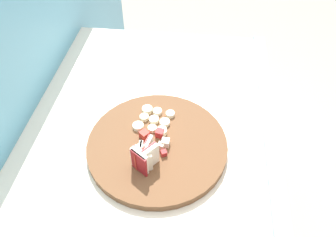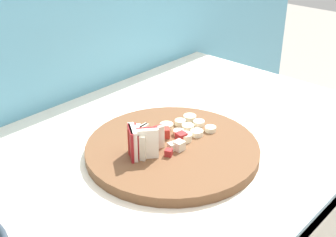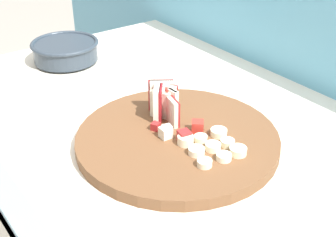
% 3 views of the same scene
% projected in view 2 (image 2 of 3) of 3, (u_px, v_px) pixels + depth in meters
% --- Properties ---
extents(tile_backsplash, '(2.40, 0.04, 1.25)m').
position_uv_depth(tile_backsplash, '(62.00, 186.00, 1.29)').
color(tile_backsplash, '#5BA3C1').
rests_on(tile_backsplash, ground).
extents(cutting_board, '(0.37, 0.37, 0.02)m').
position_uv_depth(cutting_board, '(172.00, 149.00, 0.94)').
color(cutting_board, brown).
rests_on(cutting_board, tiled_countertop).
extents(apple_wedge_fan, '(0.09, 0.06, 0.06)m').
position_uv_depth(apple_wedge_fan, '(141.00, 142.00, 0.89)').
color(apple_wedge_fan, maroon).
rests_on(apple_wedge_fan, cutting_board).
extents(apple_dice_pile, '(0.08, 0.08, 0.02)m').
position_uv_depth(apple_dice_pile, '(173.00, 140.00, 0.94)').
color(apple_dice_pile, '#EFE5CC').
rests_on(apple_dice_pile, cutting_board).
extents(banana_slice_rows, '(0.11, 0.11, 0.02)m').
position_uv_depth(banana_slice_rows, '(187.00, 128.00, 0.99)').
color(banana_slice_rows, '#F4EAC6').
rests_on(banana_slice_rows, cutting_board).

